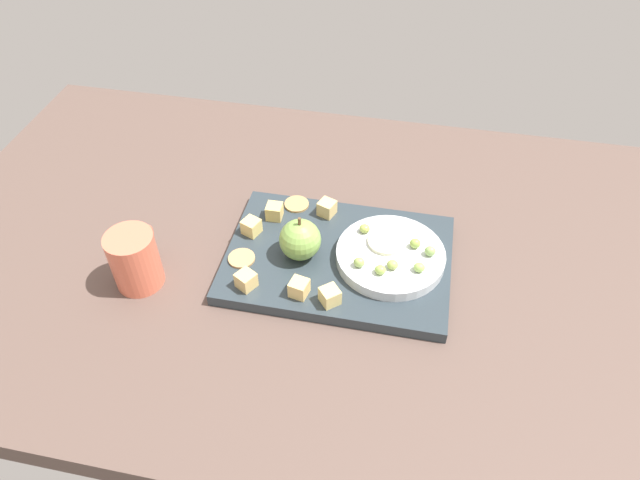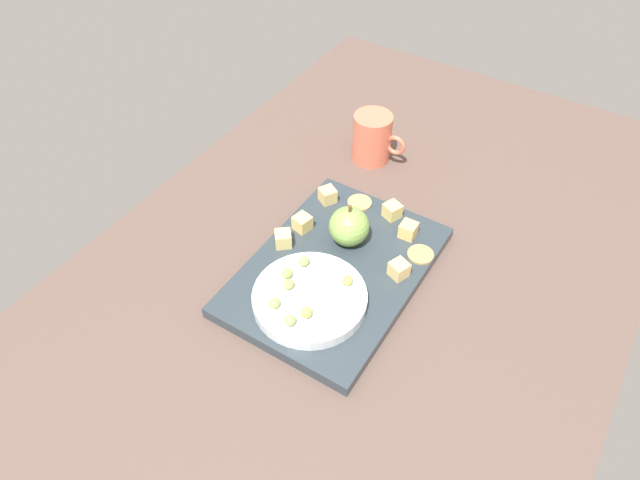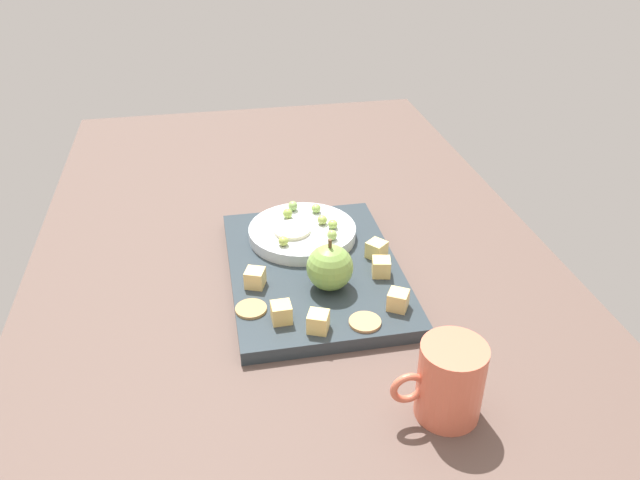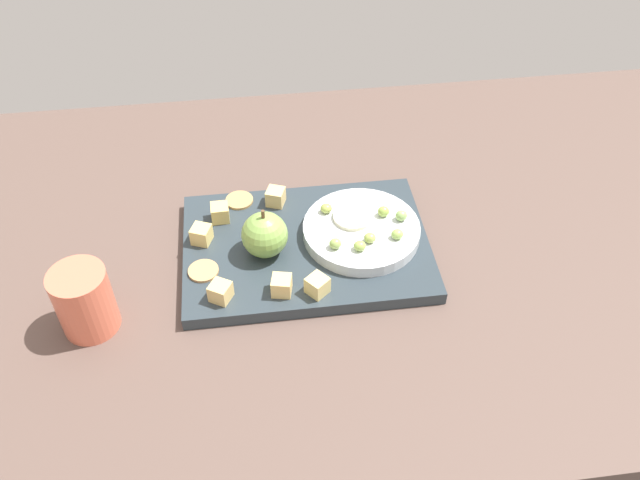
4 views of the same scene
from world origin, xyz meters
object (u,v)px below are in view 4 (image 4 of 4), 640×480
at_px(cheese_cube_3, 317,285).
at_px(cracker_0, 203,271).
at_px(platter, 306,247).
at_px(grape_5, 370,238).
at_px(cracker_1, 239,200).
at_px(cheese_cube_5, 282,285).
at_px(grape_1, 326,208).
at_px(cheese_cube_2, 221,292).
at_px(cheese_cube_1, 220,213).
at_px(grape_0, 397,234).
at_px(grape_6, 401,216).
at_px(cheese_cube_0, 276,197).
at_px(cup, 85,300).
at_px(grape_4, 383,210).
at_px(cheese_cube_4, 201,232).
at_px(apple_whole, 265,235).
at_px(apple_slice_0, 353,219).
at_px(serving_dish, 361,231).
at_px(grape_3, 335,244).
at_px(grape_2, 360,246).

bearing_deg(cheese_cube_3, cracker_0, -20.44).
xyz_separation_m(platter, grape_5, (-0.09, 0.03, 0.04)).
bearing_deg(cracker_1, cheese_cube_3, 115.72).
bearing_deg(cheese_cube_5, grape_1, -120.65).
xyz_separation_m(cheese_cube_2, cracker_1, (-0.03, -0.19, -0.01)).
distance_m(cheese_cube_1, grape_0, 0.26).
xyz_separation_m(grape_5, grape_6, (-0.05, -0.04, 0.00)).
bearing_deg(cheese_cube_3, cheese_cube_1, -52.31).
xyz_separation_m(cheese_cube_1, cracker_1, (-0.03, -0.04, -0.01)).
relative_size(cheese_cube_0, cup, 0.24).
distance_m(cracker_1, grape_1, 0.14).
bearing_deg(cheese_cube_5, cracker_1, -75.85).
bearing_deg(grape_4, cheese_cube_4, -0.29).
distance_m(cheese_cube_3, grape_0, 0.14).
relative_size(platter, apple_whole, 5.39).
height_order(cheese_cube_4, apple_slice_0, cheese_cube_4).
bearing_deg(serving_dish, cheese_cube_2, 24.89).
height_order(cheese_cube_4, cheese_cube_5, same).
bearing_deg(platter, cheese_cube_3, 92.46).
distance_m(apple_whole, cracker_0, 0.10).
distance_m(cheese_cube_3, grape_3, 0.07).
xyz_separation_m(cheese_cube_4, grape_1, (-0.18, -0.01, 0.01)).
relative_size(grape_4, apple_slice_0, 0.30).
xyz_separation_m(platter, cheese_cube_0, (0.04, -0.09, 0.02)).
xyz_separation_m(apple_whole, cheese_cube_0, (-0.02, -0.10, -0.02)).
xyz_separation_m(cheese_cube_4, grape_0, (-0.27, 0.05, 0.01)).
relative_size(cheese_cube_3, grape_3, 1.50).
distance_m(cheese_cube_4, grape_4, 0.26).
bearing_deg(grape_0, apple_slice_0, -38.96).
distance_m(grape_0, cup, 0.42).
xyz_separation_m(serving_dish, grape_0, (-0.04, 0.03, 0.02)).
relative_size(cracker_1, grape_3, 2.47).
relative_size(cheese_cube_1, grape_1, 1.50).
bearing_deg(cup, cracker_1, -135.61).
bearing_deg(grape_6, cheese_cube_4, -3.37).
bearing_deg(cheese_cube_1, cheese_cube_2, 88.91).
height_order(platter, apple_slice_0, apple_slice_0).
xyz_separation_m(cheese_cube_5, grape_2, (-0.11, -0.05, 0.01)).
bearing_deg(cracker_1, grape_3, 133.17).
bearing_deg(grape_5, cheese_cube_5, 25.28).
height_order(cheese_cube_2, apple_slice_0, cheese_cube_2).
bearing_deg(platter, cup, 18.10).
height_order(cheese_cube_1, cheese_cube_3, same).
distance_m(cheese_cube_1, grape_1, 0.16).
xyz_separation_m(apple_slice_0, cup, (0.36, 0.11, 0.01)).
bearing_deg(platter, grape_1, -130.54).
height_order(cheese_cube_4, grape_0, grape_0).
bearing_deg(cracker_0, cheese_cube_3, 159.56).
distance_m(cheese_cube_2, grape_0, 0.26).
distance_m(platter, grape_6, 0.14).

